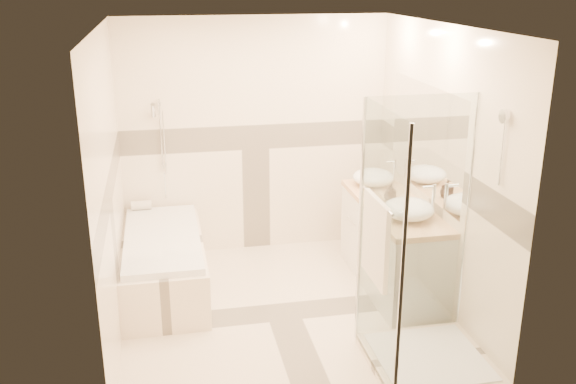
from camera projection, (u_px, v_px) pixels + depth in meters
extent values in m
cube|color=beige|center=(283.00, 312.00, 5.77)|extent=(2.80, 3.00, 0.01)
cube|color=white|center=(282.00, 25.00, 4.96)|extent=(2.80, 3.00, 0.01)
cube|color=#F4DEC3|center=(255.00, 137.00, 6.76)|extent=(2.80, 0.01, 2.50)
cube|color=#F4DEC3|center=(328.00, 252.00, 3.97)|extent=(2.80, 0.01, 2.50)
cube|color=#F4DEC3|center=(109.00, 190.00, 5.10)|extent=(0.01, 3.00, 2.50)
cube|color=#F4DEC3|center=(439.00, 170.00, 5.63)|extent=(0.01, 3.00, 2.50)
cube|color=white|center=(425.00, 140.00, 5.84)|extent=(0.01, 1.60, 1.00)
cylinder|color=silver|center=(161.00, 133.00, 6.51)|extent=(0.02, 0.02, 0.70)
cube|color=#F4DEC3|center=(164.00, 266.00, 6.10)|extent=(0.75, 1.70, 0.50)
cube|color=white|center=(162.00, 239.00, 6.01)|extent=(0.69, 1.60, 0.06)
ellipsoid|color=white|center=(162.00, 244.00, 6.02)|extent=(0.56, 1.40, 0.16)
cube|color=white|center=(392.00, 248.00, 6.13)|extent=(0.55, 1.60, 0.80)
cylinder|color=silver|center=(377.00, 253.00, 5.65)|extent=(0.01, 0.24, 0.01)
cylinder|color=silver|center=(351.00, 220.00, 6.40)|extent=(0.01, 0.24, 0.01)
cube|color=#E7B27A|center=(394.00, 206.00, 5.99)|extent=(0.57, 1.62, 0.05)
cube|color=#F4DEC3|center=(429.00, 361.00, 4.96)|extent=(0.90, 0.90, 0.08)
cube|color=white|center=(429.00, 356.00, 4.94)|extent=(0.80, 0.80, 0.01)
cube|color=white|center=(380.00, 247.00, 4.55)|extent=(0.01, 0.90, 2.00)
cube|color=white|center=(415.00, 221.00, 5.05)|extent=(0.90, 0.01, 2.00)
cylinder|color=silver|center=(402.00, 275.00, 4.13)|extent=(0.03, 0.03, 2.00)
cylinder|color=silver|center=(360.00, 225.00, 4.97)|extent=(0.03, 0.03, 2.00)
cylinder|color=silver|center=(468.00, 216.00, 5.14)|extent=(0.03, 0.03, 2.00)
cylinder|color=silver|center=(504.00, 116.00, 4.42)|extent=(0.03, 0.10, 0.10)
cylinder|color=silver|center=(377.00, 200.00, 4.43)|extent=(0.02, 0.60, 0.02)
cube|color=white|center=(376.00, 240.00, 4.53)|extent=(0.04, 0.48, 0.62)
ellipsoid|color=white|center=(373.00, 177.00, 6.48)|extent=(0.42, 0.42, 0.17)
ellipsoid|color=white|center=(409.00, 209.00, 5.59)|extent=(0.44, 0.44, 0.18)
cylinder|color=silver|center=(395.00, 172.00, 6.51)|extent=(0.03, 0.03, 0.25)
cylinder|color=silver|center=(391.00, 162.00, 6.46)|extent=(0.09, 0.02, 0.02)
cylinder|color=silver|center=(433.00, 201.00, 5.61)|extent=(0.03, 0.03, 0.30)
cylinder|color=silver|center=(428.00, 187.00, 5.56)|extent=(0.11, 0.03, 0.03)
imported|color=black|center=(391.00, 193.00, 5.99)|extent=(0.10, 0.10, 0.18)
imported|color=black|center=(390.00, 194.00, 6.02)|extent=(0.14, 0.14, 0.15)
cube|color=white|center=(371.00, 179.00, 6.57)|extent=(0.22, 0.30, 0.09)
cylinder|color=white|center=(141.00, 205.00, 6.65)|extent=(0.21, 0.09, 0.09)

